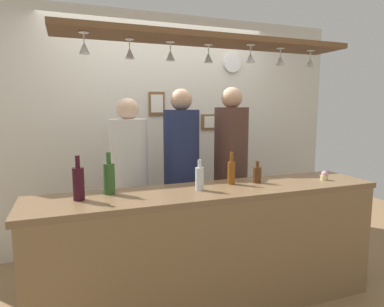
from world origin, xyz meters
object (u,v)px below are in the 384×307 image
person_middle_navy_shirt (181,162)px  bottle_beer_brown_stubby (257,174)px  picture_frame_lower_pair (213,122)px  picture_frame_crest (157,104)px  bottle_soda_clear (200,178)px  cupcake (324,176)px  person_left_white_patterned_shirt (129,172)px  wall_clock (232,63)px  bottle_champagne_green (109,178)px  bottle_beer_amber_tall (231,172)px  person_right_brown_shirt (231,157)px  bottle_wine_dark_red (78,183)px

person_middle_navy_shirt → bottle_beer_brown_stubby: (0.43, -0.65, -0.03)m
picture_frame_lower_pair → picture_frame_crest: bearing=180.0°
bottle_soda_clear → cupcake: bottle_soda_clear is taller
person_left_white_patterned_shirt → wall_clock: 1.89m
bottle_champagne_green → person_left_white_patterned_shirt: bearing=67.4°
wall_clock → person_middle_navy_shirt: bearing=-142.2°
picture_frame_crest → cupcake: bearing=-53.4°
picture_frame_crest → wall_clock: wall_clock is taller
person_left_white_patterned_shirt → bottle_beer_amber_tall: size_ratio=6.36×
person_right_brown_shirt → picture_frame_crest: bearing=130.2°
bottle_champagne_green → picture_frame_crest: bearing=61.6°
bottle_soda_clear → bottle_champagne_green: bearing=168.9°
bottle_beer_amber_tall → cupcake: bottle_beer_amber_tall is taller
picture_frame_crest → bottle_champagne_green: bearing=-118.4°
picture_frame_lower_pair → wall_clock: (0.24, -0.01, 0.70)m
picture_frame_lower_pair → person_left_white_patterned_shirt: bearing=-148.7°
person_right_brown_shirt → bottle_soda_clear: 0.95m
person_middle_navy_shirt → cupcake: size_ratio=22.36×
cupcake → wall_clock: size_ratio=0.35×
cupcake → picture_frame_crest: picture_frame_crest is taller
bottle_soda_clear → bottle_beer_amber_tall: bottle_beer_amber_tall is taller
cupcake → picture_frame_crest: (-1.08, 1.45, 0.62)m
bottle_wine_dark_red → bottle_beer_amber_tall: size_ratio=1.15×
person_right_brown_shirt → bottle_champagne_green: 1.40m
person_left_white_patterned_shirt → bottle_beer_amber_tall: (0.71, -0.62, 0.06)m
bottle_soda_clear → person_left_white_patterned_shirt: bearing=119.0°
bottle_soda_clear → cupcake: (1.13, -0.05, -0.06)m
bottle_wine_dark_red → picture_frame_lower_pair: (1.59, 1.37, 0.33)m
bottle_beer_amber_tall → picture_frame_crest: size_ratio=1.00×
person_middle_navy_shirt → person_right_brown_shirt: (0.53, 0.00, 0.02)m
person_left_white_patterned_shirt → bottle_beer_brown_stubby: (0.93, -0.65, 0.03)m
bottle_soda_clear → bottle_beer_amber_tall: 0.33m
wall_clock → bottle_champagne_green: bearing=-141.9°
bottle_beer_brown_stubby → bottle_soda_clear: bearing=-173.2°
person_right_brown_shirt → bottle_beer_brown_stubby: person_right_brown_shirt is taller
picture_frame_crest → bottle_beer_amber_tall: bearing=-78.5°
bottle_beer_brown_stubby → bottle_soda_clear: (-0.53, -0.06, 0.02)m
cupcake → person_middle_navy_shirt: bearing=143.3°
cupcake → wall_clock: 1.82m
person_right_brown_shirt → person_middle_navy_shirt: bearing=180.0°
bottle_wine_dark_red → wall_clock: size_ratio=1.36×
bottle_wine_dark_red → bottle_soda_clear: size_ratio=1.30×
bottle_wine_dark_red → person_middle_navy_shirt: bearing=35.6°
person_right_brown_shirt → bottle_beer_brown_stubby: size_ratio=9.83×
bottle_beer_brown_stubby → person_left_white_patterned_shirt: bearing=145.0°
bottle_champagne_green → wall_clock: 2.30m
bottle_beer_amber_tall → person_right_brown_shirt: bearing=63.0°
bottle_soda_clear → cupcake: bearing=-2.5°
bottle_soda_clear → bottle_beer_amber_tall: bearing=17.1°
person_right_brown_shirt → bottle_beer_brown_stubby: bearing=-98.3°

